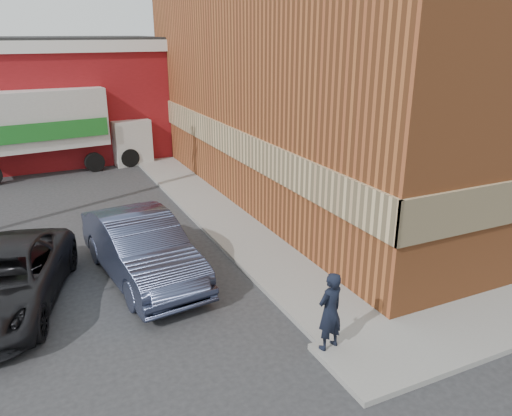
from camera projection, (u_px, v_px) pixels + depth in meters
name	position (u px, v px, depth m)	size (l,w,h in m)	color
ground	(329.00, 343.00, 9.93)	(90.00, 90.00, 0.00)	#28282B
brick_building	(391.00, 63.00, 19.44)	(14.25, 18.25, 9.36)	#9E5128
sidewalk_west	(204.00, 203.00, 17.81)	(1.80, 18.00, 0.12)	gray
man	(330.00, 311.00, 9.33)	(0.58, 0.38, 1.58)	black
sedan	(142.00, 248.00, 12.30)	(1.71, 4.89, 1.61)	#333A55
suv_a	(4.00, 280.00, 10.95)	(2.31, 5.01, 1.39)	black
box_truck	(53.00, 124.00, 21.44)	(7.45, 2.92, 3.58)	silver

